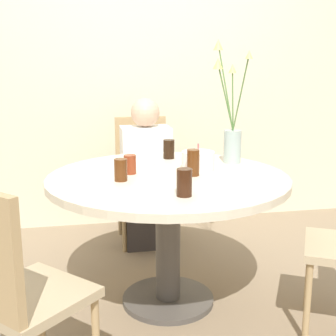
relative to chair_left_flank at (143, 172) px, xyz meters
name	(u,v)px	position (x,y,z in m)	size (l,w,h in m)	color
ground_plane	(168,301)	(0.00, -1.00, -0.52)	(16.00, 16.00, 0.00)	#89755B
wall_back	(135,63)	(0.00, 0.40, 0.78)	(8.00, 0.05, 2.60)	beige
dining_table	(168,200)	(0.00, -1.00, 0.08)	(1.28, 1.28, 0.73)	beige
chair_left_flank	(143,172)	(0.00, 0.00, 0.00)	(0.40, 0.40, 0.91)	tan
chair_near_front	(13,286)	(-0.72, -1.69, 0.00)	(0.57, 0.57, 0.91)	tan
birthday_cake	(198,161)	(0.19, -0.89, 0.27)	(0.18, 0.18, 0.15)	white
flower_vase	(231,125)	(0.42, -0.75, 0.44)	(0.20, 0.30, 0.71)	#9EB2AD
side_plate	(138,163)	(-0.12, -0.70, 0.22)	(0.20, 0.20, 0.01)	silver
drink_glass_0	(121,170)	(-0.26, -1.06, 0.27)	(0.07, 0.07, 0.11)	#51280F
drink_glass_1	(184,182)	(0.00, -1.38, 0.28)	(0.07, 0.07, 0.13)	#33190C
drink_glass_2	(130,164)	(-0.19, -0.92, 0.27)	(0.07, 0.07, 0.10)	maroon
drink_glass_3	(193,163)	(0.13, -1.02, 0.29)	(0.07, 0.07, 0.14)	#51280F
drink_glass_4	(169,149)	(0.08, -0.57, 0.28)	(0.07, 0.07, 0.12)	black
person_guest	(146,179)	(0.00, -0.16, -0.01)	(0.34, 0.24, 1.07)	#383333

